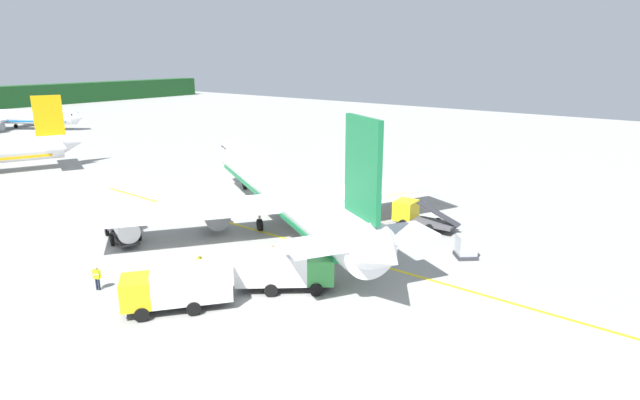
# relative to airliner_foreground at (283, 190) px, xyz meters

# --- Properties ---
(ground) EXTENTS (240.00, 320.00, 0.20)m
(ground) POSITION_rel_airliner_foreground_xyz_m (-10.28, 26.77, -3.49)
(ground) COLOR #999993
(airliner_foreground) EXTENTS (32.20, 38.02, 11.90)m
(airliner_foreground) POSITION_rel_airliner_foreground_xyz_m (0.00, 0.00, 0.00)
(airliner_foreground) COLOR white
(airliner_foreground) RESTS_ON ground
(airliner_far_taxiway) EXTENTS (24.38, 28.68, 9.20)m
(airliner_far_taxiway) POSITION_rel_airliner_foreground_xyz_m (11.64, 88.24, -0.77)
(airliner_far_taxiway) COLOR white
(airliner_far_taxiway) RESTS_ON ground
(service_truck_fuel) EXTENTS (5.95, 6.49, 2.67)m
(service_truck_fuel) POSITION_rel_airliner_foreground_xyz_m (-10.47, -9.50, -1.88)
(service_truck_fuel) COLOR #338C3F
(service_truck_fuel) RESTS_ON ground
(service_truck_baggage) EXTENTS (6.67, 5.82, 2.78)m
(service_truck_baggage) POSITION_rel_airliner_foreground_xyz_m (-16.67, -6.20, -1.83)
(service_truck_baggage) COLOR yellow
(service_truck_baggage) RESTS_ON ground
(service_truck_catering) EXTENTS (4.14, 6.53, 2.40)m
(service_truck_catering) POSITION_rel_airliner_foreground_xyz_m (-11.72, 8.22, -1.99)
(service_truck_catering) COLOR silver
(service_truck_catering) RESTS_ON ground
(service_truck_pushback) EXTENTS (2.73, 6.22, 2.55)m
(service_truck_pushback) POSITION_rel_airliner_foreground_xyz_m (6.92, -10.21, -2.20)
(service_truck_pushback) COLOR yellow
(service_truck_pushback) RESTS_ON ground
(cargo_container_near) EXTENTS (2.26, 2.26, 1.94)m
(cargo_container_near) POSITION_rel_airliner_foreground_xyz_m (2.76, -16.99, -2.47)
(cargo_container_near) COLOR #333338
(cargo_container_near) RESTS_ON ground
(crew_marshaller) EXTENTS (0.48, 0.48, 1.60)m
(crew_marshaller) POSITION_rel_airliner_foreground_xyz_m (5.32, -6.00, -2.45)
(crew_marshaller) COLOR #191E33
(crew_marshaller) RESTS_ON ground
(crew_loader_left) EXTENTS (0.44, 0.53, 1.73)m
(crew_loader_left) POSITION_rel_airliner_foreground_xyz_m (-7.96, -6.11, -2.37)
(crew_loader_left) COLOR #191E33
(crew_loader_left) RESTS_ON ground
(crew_loader_right) EXTENTS (0.59, 0.39, 1.67)m
(crew_loader_right) POSITION_rel_airliner_foreground_xyz_m (-12.65, -3.23, -2.40)
(crew_loader_right) COLOR #191E33
(crew_loader_right) RESTS_ON ground
(crew_supervisor) EXTENTS (0.42, 0.56, 1.72)m
(crew_supervisor) POSITION_rel_airliner_foreground_xyz_m (-18.44, 0.47, -2.37)
(crew_supervisor) COLOR #191E33
(crew_supervisor) RESTS_ON ground
(apron_guide_line) EXTENTS (0.30, 60.00, 0.01)m
(apron_guide_line) POSITION_rel_airliner_foreground_xyz_m (-2.90, -4.50, -3.39)
(apron_guide_line) COLOR yellow
(apron_guide_line) RESTS_ON ground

